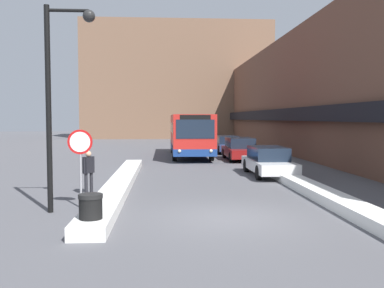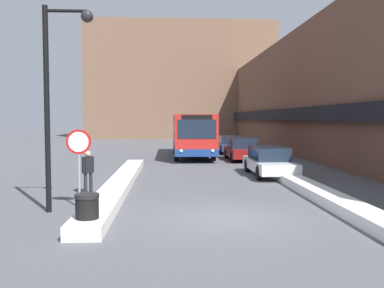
{
  "view_description": "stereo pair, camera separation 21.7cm",
  "coord_description": "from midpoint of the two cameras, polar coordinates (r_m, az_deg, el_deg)",
  "views": [
    {
      "loc": [
        -1.83,
        -11.68,
        2.78
      ],
      "look_at": [
        -0.67,
        6.14,
        1.7
      ],
      "focal_mm": 40.0,
      "sensor_mm": 36.0,
      "label": 1
    },
    {
      "loc": [
        -1.62,
        -11.69,
        2.78
      ],
      "look_at": [
        -0.67,
        6.14,
        1.7
      ],
      "focal_mm": 40.0,
      "sensor_mm": 36.0,
      "label": 2
    }
  ],
  "objects": [
    {
      "name": "parked_car_middle",
      "position": [
        28.6,
        6.9,
        -0.65
      ],
      "size": [
        1.92,
        4.74,
        1.48
      ],
      "color": "maroon",
      "rests_on": "ground_plane"
    },
    {
      "name": "city_bus",
      "position": [
        31.06,
        0.23,
        1.39
      ],
      "size": [
        2.7,
        10.7,
        3.02
      ],
      "color": "red",
      "rests_on": "ground_plane"
    },
    {
      "name": "parked_car_front",
      "position": [
        21.05,
        10.53,
        -2.24
      ],
      "size": [
        1.81,
        4.77,
        1.39
      ],
      "color": "silver",
      "rests_on": "ground_plane"
    },
    {
      "name": "trash_bin",
      "position": [
        10.78,
        -13.23,
        -8.95
      ],
      "size": [
        0.59,
        0.59,
        0.95
      ],
      "color": "black",
      "rests_on": "ground_plane"
    },
    {
      "name": "parked_car_back",
      "position": [
        34.37,
        5.22,
        -0.02
      ],
      "size": [
        1.85,
        4.78,
        1.37
      ],
      "color": "navy",
      "rests_on": "ground_plane"
    },
    {
      "name": "street_lamp",
      "position": [
        13.16,
        -17.14,
        7.59
      ],
      "size": [
        1.46,
        0.36,
        6.03
      ],
      "color": "black",
      "rests_on": "ground_plane"
    },
    {
      "name": "snow_bank_right",
      "position": [
        17.3,
        15.01,
        -5.34
      ],
      "size": [
        0.9,
        15.34,
        0.34
      ],
      "color": "silver",
      "rests_on": "ground_plane"
    },
    {
      "name": "stop_sign",
      "position": [
        13.59,
        -14.43,
        -0.91
      ],
      "size": [
        0.76,
        0.08,
        2.43
      ],
      "color": "gray",
      "rests_on": "ground_plane"
    },
    {
      "name": "pedestrian",
      "position": [
        16.02,
        -13.32,
        -3.15
      ],
      "size": [
        0.39,
        0.47,
        1.6
      ],
      "rotation": [
        0.0,
        0.0,
        1.01
      ],
      "color": "#232328",
      "rests_on": "ground_plane"
    },
    {
      "name": "building_row_right",
      "position": [
        37.6,
        15.2,
        6.13
      ],
      "size": [
        5.5,
        60.0,
        9.25
      ],
      "color": "brown",
      "rests_on": "ground_plane"
    },
    {
      "name": "snow_bank_left",
      "position": [
        17.6,
        -9.14,
        -5.1
      ],
      "size": [
        0.9,
        15.59,
        0.34
      ],
      "color": "silver",
      "rests_on": "ground_plane"
    },
    {
      "name": "ground_plane",
      "position": [
        12.14,
        5.3,
        -9.8
      ],
      "size": [
        160.0,
        160.0,
        0.0
      ],
      "primitive_type": "plane",
      "color": "#515156"
    },
    {
      "name": "building_backdrop_far",
      "position": [
        61.25,
        -1.41,
        8.33
      ],
      "size": [
        26.0,
        8.0,
        15.95
      ],
      "color": "brown",
      "rests_on": "ground_plane"
    }
  ]
}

